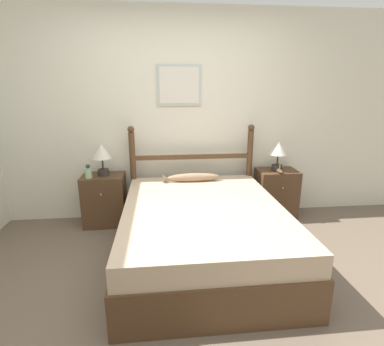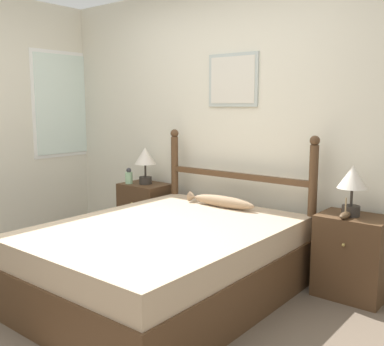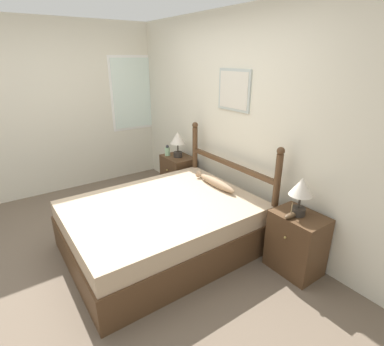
{
  "view_description": "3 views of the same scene",
  "coord_description": "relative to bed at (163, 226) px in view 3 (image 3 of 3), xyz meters",
  "views": [
    {
      "loc": [
        -0.17,
        -2.03,
        1.62
      ],
      "look_at": [
        0.14,
        0.9,
        0.79
      ],
      "focal_mm": 28.0,
      "sensor_mm": 36.0,
      "label": 1
    },
    {
      "loc": [
        2.39,
        -1.78,
        1.44
      ],
      "look_at": [
        0.13,
        1.03,
        0.89
      ],
      "focal_mm": 42.0,
      "sensor_mm": 36.0,
      "label": 2
    },
    {
      "loc": [
        2.75,
        -0.79,
        2.03
      ],
      "look_at": [
        0.25,
        0.97,
        0.83
      ],
      "focal_mm": 28.0,
      "sensor_mm": 36.0,
      "label": 3
    }
  ],
  "objects": [
    {
      "name": "bottle",
      "position": [
        -1.22,
        0.8,
        0.42
      ],
      "size": [
        0.08,
        0.08,
        0.17
      ],
      "color": "#99C699",
      "rests_on": "nightstand_left"
    },
    {
      "name": "wall_left",
      "position": [
        -2.35,
        -0.56,
        1.0
      ],
      "size": [
        0.08,
        6.4,
        2.55
      ],
      "color": "beige",
      "rests_on": "ground_plane"
    },
    {
      "name": "table_lamp_left",
      "position": [
        -1.07,
        0.89,
        0.61
      ],
      "size": [
        0.22,
        0.22,
        0.38
      ],
      "color": "#2D2823",
      "rests_on": "nightstand_left"
    },
    {
      "name": "wall_back",
      "position": [
        -0.22,
        1.14,
        1.0
      ],
      "size": [
        6.4,
        0.08,
        2.55
      ],
      "color": "beige",
      "rests_on": "ground_plane"
    },
    {
      "name": "nightstand_left",
      "position": [
        -1.08,
        0.9,
        0.04
      ],
      "size": [
        0.49,
        0.39,
        0.62
      ],
      "color": "#4C331E",
      "rests_on": "ground_plane"
    },
    {
      "name": "bed",
      "position": [
        0.0,
        0.0,
        0.0
      ],
      "size": [
        1.53,
        1.98,
        0.55
      ],
      "color": "#4C331E",
      "rests_on": "ground_plane"
    },
    {
      "name": "headboard",
      "position": [
        0.0,
        0.96,
        0.38
      ],
      "size": [
        1.53,
        0.08,
        1.2
      ],
      "color": "#4C331E",
      "rests_on": "ground_plane"
    },
    {
      "name": "ground_plane",
      "position": [
        -0.22,
        -0.59,
        -0.27
      ],
      "size": [
        16.0,
        16.0,
        0.0
      ],
      "primitive_type": "plane",
      "color": "brown"
    },
    {
      "name": "table_lamp_right",
      "position": [
        1.06,
        0.88,
        0.61
      ],
      "size": [
        0.22,
        0.22,
        0.38
      ],
      "color": "#2D2823",
      "rests_on": "nightstand_right"
    },
    {
      "name": "nightstand_right",
      "position": [
        1.08,
        0.9,
        0.04
      ],
      "size": [
        0.49,
        0.39,
        0.62
      ],
      "color": "#4C331E",
      "rests_on": "ground_plane"
    },
    {
      "name": "fish_pillow",
      "position": [
        -0.03,
        0.76,
        0.33
      ],
      "size": [
        0.68,
        0.1,
        0.1
      ],
      "color": "#997A5B",
      "rests_on": "bed"
    },
    {
      "name": "model_boat",
      "position": [
        1.06,
        0.78,
        0.37
      ],
      "size": [
        0.06,
        0.17,
        0.15
      ],
      "color": "#4C3823",
      "rests_on": "nightstand_right"
    }
  ]
}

